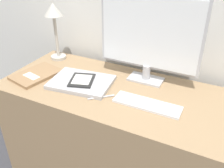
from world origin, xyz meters
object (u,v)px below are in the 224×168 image
object	(u,v)px
monitor	(149,36)
desk_lamp	(54,19)
keyboard	(147,104)
pen	(101,97)
notebook	(36,74)
laptop	(81,82)
ereader	(82,80)

from	to	relation	value
monitor	desk_lamp	xyz separation A→B (m)	(-0.63, 0.02, 0.01)
keyboard	pen	world-z (taller)	keyboard
notebook	pen	size ratio (longest dim) A/B	2.71
monitor	keyboard	xyz separation A→B (m)	(0.09, -0.24, -0.25)
laptop	monitor	bearing A→B (deg)	33.80
laptop	notebook	size ratio (longest dim) A/B	1.20
ereader	desk_lamp	xyz separation A→B (m)	(-0.33, 0.23, 0.24)
monitor	pen	world-z (taller)	monitor
monitor	desk_lamp	world-z (taller)	monitor
desk_lamp	pen	size ratio (longest dim) A/B	3.32
laptop	ereader	bearing A→B (deg)	-26.69
ereader	pen	distance (m)	0.18
keyboard	desk_lamp	distance (m)	0.81
keyboard	pen	bearing A→B (deg)	-169.59
laptop	ereader	world-z (taller)	ereader
monitor	keyboard	world-z (taller)	monitor
desk_lamp	pen	world-z (taller)	desk_lamp
laptop	pen	xyz separation A→B (m)	(0.17, -0.08, -0.01)
desk_lamp	notebook	world-z (taller)	desk_lamp
keyboard	ereader	size ratio (longest dim) A/B	1.79
ereader	desk_lamp	distance (m)	0.47
laptop	notebook	distance (m)	0.29
desk_lamp	notebook	distance (m)	0.37
monitor	laptop	xyz separation A→B (m)	(-0.31, -0.21, -0.25)
keyboard	pen	size ratio (longest dim) A/B	3.00
monitor	ereader	world-z (taller)	monitor
keyboard	laptop	bearing A→B (deg)	175.24
notebook	pen	bearing A→B (deg)	-4.60
monitor	laptop	size ratio (longest dim) A/B	1.55
laptop	ereader	xyz separation A→B (m)	(0.01, -0.00, 0.02)
desk_lamp	keyboard	bearing A→B (deg)	-19.47
monitor	keyboard	distance (m)	0.36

